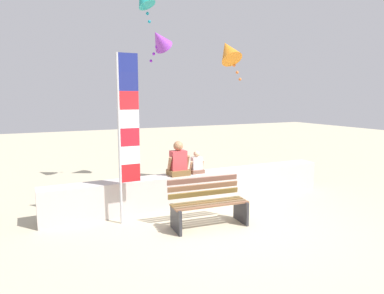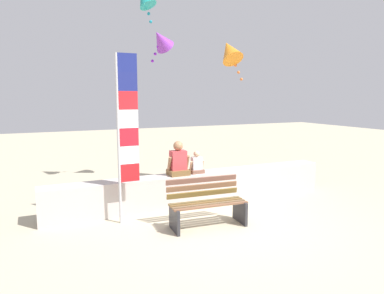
% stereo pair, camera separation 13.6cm
% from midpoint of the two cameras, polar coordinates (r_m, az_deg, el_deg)
% --- Properties ---
extents(ground_plane, '(40.00, 40.00, 0.00)m').
position_cam_midpoint_polar(ground_plane, '(6.87, 6.53, -12.37)').
color(ground_plane, '#BAAF91').
extents(seawall_ledge, '(6.71, 0.47, 0.71)m').
position_cam_midpoint_polar(seawall_ledge, '(7.93, 1.29, -6.78)').
color(seawall_ledge, beige).
rests_on(seawall_ledge, ground).
extents(park_bench, '(1.49, 0.72, 0.88)m').
position_cam_midpoint_polar(park_bench, '(6.60, 3.06, -9.46)').
color(park_bench, brown).
rests_on(park_bench, ground).
extents(person_adult, '(0.49, 0.36, 0.76)m').
position_cam_midpoint_polar(person_adult, '(7.58, -1.78, -2.47)').
color(person_adult, brown).
rests_on(person_adult, seawall_ledge).
extents(person_child, '(0.33, 0.25, 0.51)m').
position_cam_midpoint_polar(person_child, '(7.78, 1.28, -2.90)').
color(person_child, brown).
rests_on(person_child, seawall_ledge).
extents(flag_banner, '(0.41, 0.05, 3.22)m').
position_cam_midpoint_polar(flag_banner, '(6.58, -10.45, 3.31)').
color(flag_banner, '#B7B7BC').
rests_on(flag_banner, ground).
extents(kite_purple, '(0.89, 0.82, 0.94)m').
position_cam_midpoint_polar(kite_purple, '(9.65, -4.77, 17.26)').
color(kite_purple, purple).
extents(kite_orange, '(0.75, 0.83, 1.16)m').
position_cam_midpoint_polar(kite_orange, '(9.43, 6.68, 15.48)').
color(kite_orange, orange).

